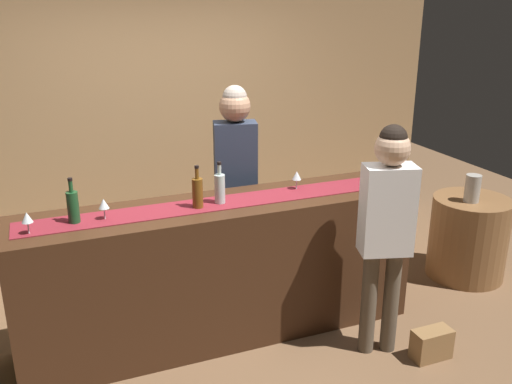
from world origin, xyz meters
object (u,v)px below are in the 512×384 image
object	(u,v)px
customer_sipping	(387,219)
round_side_table	(468,238)
vase_on_side_table	(473,188)
wine_glass_near_customer	(104,204)
handbag	(432,344)
wine_glass_far_end	(297,176)
bartender	(236,168)
wine_bottle_green	(73,206)
wine_bottle_clear	(219,188)
wine_glass_mid_counter	(27,218)
wine_bottle_amber	(198,192)

from	to	relation	value
customer_sipping	round_side_table	bearing A→B (deg)	42.75
round_side_table	vase_on_side_table	distance (m)	0.50
wine_glass_near_customer	handbag	world-z (taller)	wine_glass_near_customer
wine_glass_far_end	vase_on_side_table	bearing A→B (deg)	-1.75
bartender	vase_on_side_table	distance (m)	2.06
wine_bottle_green	wine_bottle_clear	distance (m)	0.97
wine_glass_mid_counter	customer_sipping	distance (m)	2.28
wine_glass_near_customer	handbag	bearing A→B (deg)	-22.21
wine_bottle_clear	customer_sipping	size ratio (longest dim) A/B	0.18
wine_glass_mid_counter	wine_glass_far_end	distance (m)	1.89
wine_bottle_clear	wine_glass_mid_counter	bearing A→B (deg)	-175.94
wine_bottle_green	customer_sipping	xyz separation A→B (m)	(1.94, -0.62, -0.14)
customer_sipping	handbag	distance (m)	0.98
wine_glass_far_end	round_side_table	xyz separation A→B (m)	(1.73, -0.01, -0.78)
wine_glass_mid_counter	bartender	distance (m)	1.71
wine_bottle_clear	handbag	xyz separation A→B (m)	(1.26, -0.85, -1.05)
wine_bottle_green	bartender	bearing A→B (deg)	23.90
wine_glass_mid_counter	wine_glass_far_end	xyz separation A→B (m)	(1.88, 0.16, 0.00)
round_side_table	wine_glass_far_end	bearing A→B (deg)	179.75
round_side_table	handbag	size ratio (longest dim) A/B	2.64
wine_glass_far_end	customer_sipping	bearing A→B (deg)	-64.43
wine_glass_near_customer	wine_bottle_clear	bearing A→B (deg)	1.06
wine_glass_near_customer	wine_bottle_green	bearing A→B (deg)	174.92
wine_bottle_green	wine_glass_far_end	xyz separation A→B (m)	(1.61, 0.07, -0.01)
bartender	handbag	xyz separation A→B (m)	(0.93, -1.43, -1.00)
handbag	round_side_table	bearing A→B (deg)	39.95
wine_bottle_clear	wine_bottle_amber	size ratio (longest dim) A/B	1.00
wine_bottle_amber	customer_sipping	size ratio (longest dim) A/B	0.18
wine_glass_near_customer	customer_sipping	xyz separation A→B (m)	(1.75, -0.61, -0.13)
round_side_table	customer_sipping	bearing A→B (deg)	-153.74
vase_on_side_table	handbag	bearing A→B (deg)	-139.62
wine_bottle_green	wine_bottle_amber	bearing A→B (deg)	-2.32
wine_bottle_green	vase_on_side_table	xyz separation A→B (m)	(3.27, 0.02, -0.30)
round_side_table	handbag	distance (m)	1.45
wine_glass_mid_counter	handbag	bearing A→B (deg)	-16.90
wine_bottle_amber	bartender	distance (m)	0.79
wine_glass_near_customer	wine_glass_mid_counter	xyz separation A→B (m)	(-0.46, -0.07, 0.00)
wine_bottle_green	handbag	bearing A→B (deg)	-20.88
wine_bottle_green	vase_on_side_table	size ratio (longest dim) A/B	1.26
customer_sipping	bartender	bearing A→B (deg)	134.47
wine_bottle_clear	customer_sipping	xyz separation A→B (m)	(0.97, -0.62, -0.14)
wine_bottle_amber	bartender	world-z (taller)	bartender
wine_bottle_amber	wine_glass_far_end	xyz separation A→B (m)	(0.80, 0.11, -0.01)
wine_glass_near_customer	bartender	world-z (taller)	bartender
bartender	handbag	distance (m)	1.98
wine_glass_mid_counter	wine_glass_near_customer	bearing A→B (deg)	9.10
wine_glass_near_customer	round_side_table	size ratio (longest dim) A/B	0.19
wine_glass_mid_counter	customer_sipping	xyz separation A→B (m)	(2.21, -0.53, -0.13)
wine_glass_far_end	wine_bottle_amber	bearing A→B (deg)	-172.49
wine_glass_far_end	handbag	distance (m)	1.53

